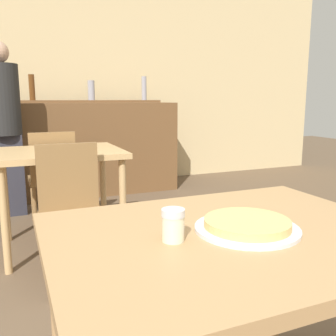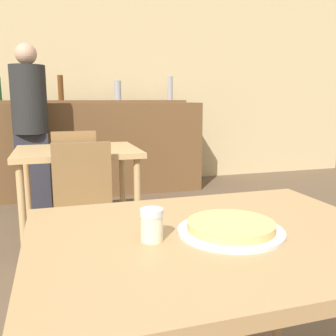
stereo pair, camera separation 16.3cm
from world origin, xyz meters
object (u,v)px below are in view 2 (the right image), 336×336
object	(u,v)px
cheese_shaker	(152,225)
person_standing	(30,123)
pizza_tray	(231,228)
chair_far_side_front	(85,202)
chair_far_side_back	(75,171)

from	to	relation	value
cheese_shaker	person_standing	xyz separation A→B (m)	(-0.47, 2.98, 0.11)
pizza_tray	chair_far_side_front	bearing A→B (deg)	103.31
chair_far_side_front	cheese_shaker	size ratio (longest dim) A/B	9.14
chair_far_side_back	pizza_tray	world-z (taller)	chair_far_side_back
cheese_shaker	pizza_tray	bearing A→B (deg)	-2.71
pizza_tray	person_standing	size ratio (longest dim) A/B	0.19
chair_far_side_front	pizza_tray	xyz separation A→B (m)	(0.33, -1.39, 0.26)
chair_far_side_back	pizza_tray	distance (m)	2.50
chair_far_side_back	pizza_tray	xyz separation A→B (m)	(0.33, -2.47, 0.26)
chair_far_side_back	pizza_tray	size ratio (longest dim) A/B	2.67
chair_far_side_back	person_standing	world-z (taller)	person_standing
chair_far_side_front	person_standing	size ratio (longest dim) A/B	0.52
chair_far_side_back	cheese_shaker	world-z (taller)	chair_far_side_back
pizza_tray	cheese_shaker	bearing A→B (deg)	177.29
chair_far_side_front	person_standing	xyz separation A→B (m)	(-0.38, 1.61, 0.41)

